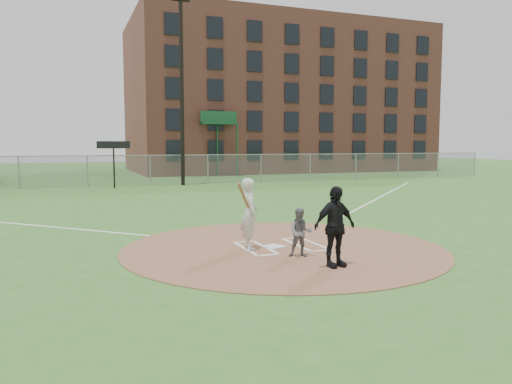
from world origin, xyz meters
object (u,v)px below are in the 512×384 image
object	(u,v)px
umpire	(335,227)
batter_at_plate	(249,214)
catcher	(301,232)
home_plate	(274,247)

from	to	relation	value
umpire	batter_at_plate	distance (m)	2.67
catcher	batter_at_plate	xyz separation A→B (m)	(-0.84, 1.28, 0.33)
batter_at_plate	umpire	bearing A→B (deg)	-65.53
home_plate	batter_at_plate	bearing A→B (deg)	175.99
catcher	umpire	world-z (taller)	umpire
umpire	batter_at_plate	bearing A→B (deg)	107.75
home_plate	catcher	size ratio (longest dim) A/B	0.43
home_plate	batter_at_plate	world-z (taller)	batter_at_plate
home_plate	catcher	bearing A→B (deg)	-81.86
batter_at_plate	home_plate	bearing A→B (deg)	-4.01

